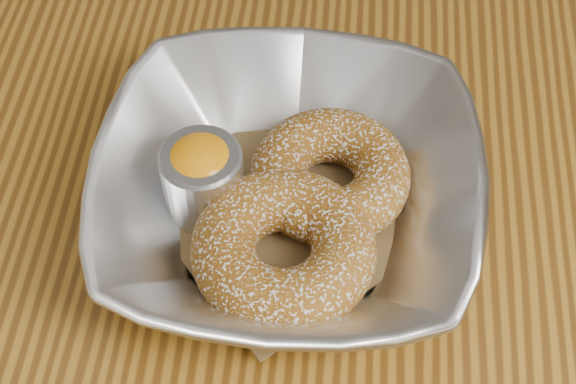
# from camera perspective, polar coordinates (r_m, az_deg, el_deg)

# --- Properties ---
(table) EXTENTS (1.20, 0.80, 0.75)m
(table) POSITION_cam_1_polar(r_m,az_deg,el_deg) (0.65, 8.20, -6.57)
(table) COLOR brown
(table) RESTS_ON ground_plane
(serving_bowl) EXTENTS (0.23, 0.23, 0.06)m
(serving_bowl) POSITION_cam_1_polar(r_m,az_deg,el_deg) (0.53, 0.00, -0.09)
(serving_bowl) COLOR silver
(serving_bowl) RESTS_ON table
(parchment) EXTENTS (0.20, 0.20, 0.00)m
(parchment) POSITION_cam_1_polar(r_m,az_deg,el_deg) (0.55, 0.00, -1.30)
(parchment) COLOR brown
(parchment) RESTS_ON table
(donut_back) EXTENTS (0.11, 0.11, 0.03)m
(donut_back) POSITION_cam_1_polar(r_m,az_deg,el_deg) (0.54, 2.73, 1.10)
(donut_back) COLOR brown
(donut_back) RESTS_ON parchment
(donut_front) EXTENTS (0.14, 0.14, 0.04)m
(donut_front) POSITION_cam_1_polar(r_m,az_deg,el_deg) (0.51, -0.30, -3.72)
(donut_front) COLOR brown
(donut_front) RESTS_ON parchment
(ramekin) EXTENTS (0.05, 0.05, 0.06)m
(ramekin) POSITION_cam_1_polar(r_m,az_deg,el_deg) (0.53, -5.56, 0.99)
(ramekin) COLOR silver
(ramekin) RESTS_ON table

